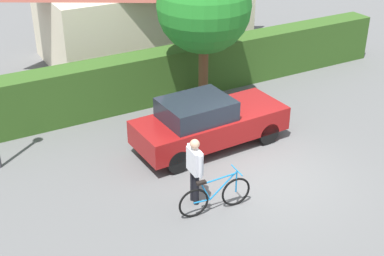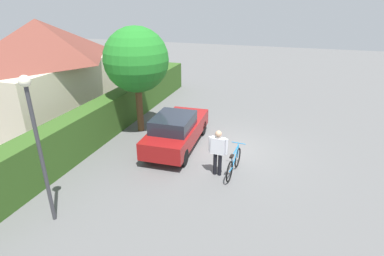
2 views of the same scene
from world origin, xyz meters
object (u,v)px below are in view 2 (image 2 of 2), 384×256
at_px(parked_car_near, 176,130).
at_px(person_rider, 218,149).
at_px(tree_kerbside, 136,60).
at_px(bicycle, 234,163).
at_px(street_lamp, 36,132).

relative_size(parked_car_near, person_rider, 2.58).
relative_size(parked_car_near, tree_kerbside, 0.92).
bearing_deg(person_rider, bicycle, -65.86).
height_order(person_rider, street_lamp, street_lamp).
height_order(parked_car_near, street_lamp, street_lamp).
distance_m(bicycle, tree_kerbside, 6.10).
relative_size(person_rider, street_lamp, 0.41).
bearing_deg(bicycle, street_lamp, 132.27).
height_order(parked_car_near, bicycle, parked_car_near).
bearing_deg(person_rider, tree_kerbside, 57.63).
bearing_deg(street_lamp, person_rider, -45.77).
xyz_separation_m(person_rider, street_lamp, (-3.65, 3.75, 1.66)).
height_order(bicycle, person_rider, person_rider).
xyz_separation_m(parked_car_near, person_rider, (-1.56, -2.08, 0.21)).
bearing_deg(street_lamp, bicycle, -47.73).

